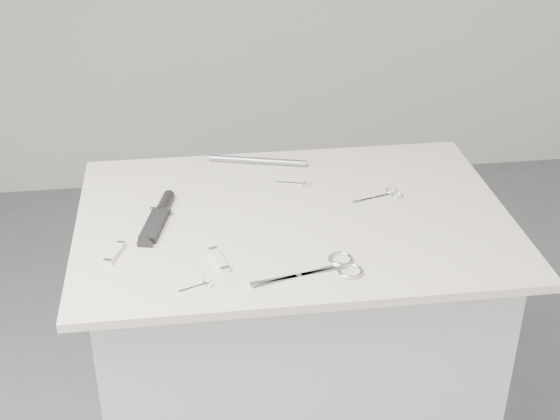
{
  "coord_description": "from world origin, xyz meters",
  "views": [
    {
      "loc": [
        -0.24,
        -1.55,
        1.82
      ],
      "look_at": [
        -0.03,
        0.03,
        0.92
      ],
      "focal_mm": 50.0,
      "sensor_mm": 36.0,
      "label": 1
    }
  ],
  "objects": [
    {
      "name": "large_shears",
      "position": [
        0.04,
        -0.24,
        0.92
      ],
      "size": [
        0.24,
        0.11,
        0.01
      ],
      "rotation": [
        0.0,
        0.0,
        0.23
      ],
      "color": "silver",
      "rests_on": "display_board"
    },
    {
      "name": "metal_rail",
      "position": [
        -0.05,
        0.28,
        0.93
      ],
      "size": [
        0.25,
        0.09,
        0.02
      ],
      "primitive_type": "cylinder",
      "rotation": [
        0.0,
        1.57,
        -0.27
      ],
      "color": "gray",
      "rests_on": "display_board"
    },
    {
      "name": "sheathed_knife",
      "position": [
        -0.31,
        0.03,
        0.93
      ],
      "size": [
        0.08,
        0.21,
        0.03
      ],
      "rotation": [
        0.0,
        0.0,
        1.33
      ],
      "color": "black",
      "rests_on": "display_board"
    },
    {
      "name": "plinth",
      "position": [
        0.0,
        0.0,
        0.45
      ],
      "size": [
        0.9,
        0.6,
        0.9
      ],
      "primitive_type": "cube",
      "color": "beige",
      "rests_on": "ground"
    },
    {
      "name": "pocket_knife_b",
      "position": [
        -0.19,
        -0.17,
        0.93
      ],
      "size": [
        0.04,
        0.09,
        0.01
      ],
      "rotation": [
        0.0,
        0.0,
        1.82
      ],
      "color": "silver",
      "rests_on": "display_board"
    },
    {
      "name": "display_board",
      "position": [
        0.0,
        0.0,
        0.91
      ],
      "size": [
        1.0,
        0.7,
        0.02
      ],
      "primitive_type": "cube",
      "color": "beige",
      "rests_on": "plinth"
    },
    {
      "name": "embroidery_scissors_a",
      "position": [
        0.24,
        0.07,
        0.92
      ],
      "size": [
        0.13,
        0.07,
        0.0
      ],
      "rotation": [
        0.0,
        0.0,
        0.29
      ],
      "color": "silver",
      "rests_on": "display_board"
    },
    {
      "name": "embroidery_scissors_b",
      "position": [
        0.04,
        0.15,
        0.92
      ],
      "size": [
        0.09,
        0.05,
        0.0
      ],
      "rotation": [
        0.0,
        0.0,
        -0.28
      ],
      "color": "silver",
      "rests_on": "display_board"
    },
    {
      "name": "pocket_knife_a",
      "position": [
        -0.4,
        -0.12,
        0.92
      ],
      "size": [
        0.04,
        0.08,
        0.01
      ],
      "rotation": [
        0.0,
        0.0,
        1.23
      ],
      "color": "silver",
      "rests_on": "display_board"
    },
    {
      "name": "tiny_scissors",
      "position": [
        -0.23,
        -0.26,
        0.92
      ],
      "size": [
        0.07,
        0.04,
        0.0
      ],
      "rotation": [
        0.0,
        0.0,
        0.37
      ],
      "color": "silver",
      "rests_on": "display_board"
    }
  ]
}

